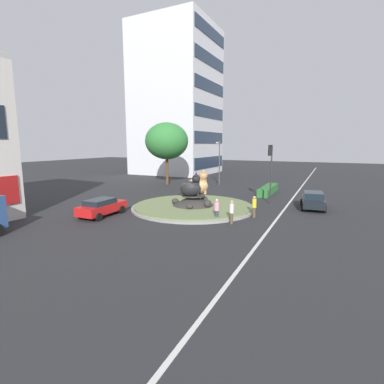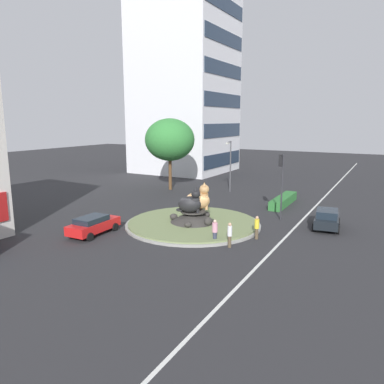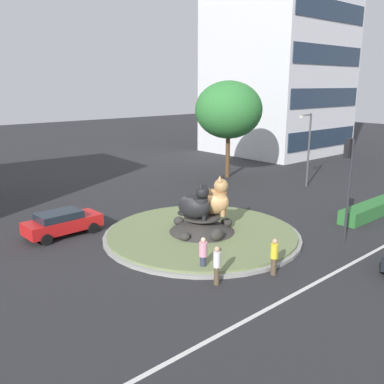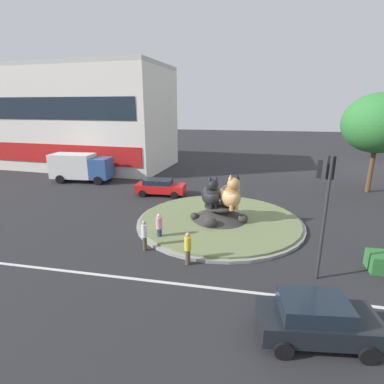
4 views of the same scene
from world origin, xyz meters
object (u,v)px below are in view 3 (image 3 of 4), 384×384
(pedestrian_pink_shirt, at_px, (203,254))
(pedestrian_yellow_shirt, at_px, (274,256))
(cat_statue_calico, at_px, (213,200))
(broadleaf_tree_behind_island, at_px, (229,110))
(cat_statue_black, at_px, (196,205))
(office_tower, at_px, (279,38))
(streetlight_arm, at_px, (308,145))
(pedestrian_white_shirt, at_px, (217,264))
(traffic_light_mast, at_px, (349,168))
(hatchback_near_shophouse, at_px, (62,222))

(pedestrian_pink_shirt, bearing_deg, pedestrian_yellow_shirt, 108.88)
(cat_statue_calico, bearing_deg, pedestrian_pink_shirt, -76.03)
(broadleaf_tree_behind_island, bearing_deg, pedestrian_yellow_shirt, -130.35)
(cat_statue_black, height_order, broadleaf_tree_behind_island, broadleaf_tree_behind_island)
(office_tower, height_order, pedestrian_pink_shirt, office_tower)
(streetlight_arm, bearing_deg, cat_statue_calico, 3.88)
(pedestrian_white_shirt, bearing_deg, streetlight_arm, -131.88)
(cat_statue_black, height_order, office_tower, office_tower)
(streetlight_arm, distance_m, pedestrian_yellow_shirt, 18.58)
(office_tower, bearing_deg, traffic_light_mast, -135.00)
(hatchback_near_shophouse, bearing_deg, broadleaf_tree_behind_island, 12.65)
(broadleaf_tree_behind_island, bearing_deg, streetlight_arm, -73.99)
(broadleaf_tree_behind_island, distance_m, pedestrian_white_shirt, 23.21)
(cat_statue_black, height_order, pedestrian_pink_shirt, cat_statue_black)
(streetlight_arm, bearing_deg, hatchback_near_shophouse, -15.73)
(streetlight_arm, relative_size, hatchback_near_shophouse, 1.41)
(broadleaf_tree_behind_island, height_order, pedestrian_white_shirt, broadleaf_tree_behind_island)
(cat_statue_calico, relative_size, streetlight_arm, 0.43)
(streetlight_arm, xyz_separation_m, pedestrian_white_shirt, (-18.69, -7.99, -2.71))
(traffic_light_mast, xyz_separation_m, hatchback_near_shophouse, (-11.23, 11.52, -3.46))
(pedestrian_yellow_shirt, distance_m, pedestrian_white_shirt, 2.89)
(cat_statue_black, bearing_deg, broadleaf_tree_behind_island, 104.43)
(traffic_light_mast, bearing_deg, cat_statue_black, 54.73)
(pedestrian_white_shirt, bearing_deg, cat_statue_black, -97.61)
(traffic_light_mast, xyz_separation_m, pedestrian_pink_shirt, (-8.46, 2.36, -3.34))
(pedestrian_yellow_shirt, bearing_deg, cat_statue_calico, -53.68)
(pedestrian_pink_shirt, height_order, pedestrian_yellow_shirt, pedestrian_yellow_shirt)
(streetlight_arm, bearing_deg, office_tower, -143.51)
(cat_statue_calico, bearing_deg, office_tower, 95.18)
(cat_statue_calico, xyz_separation_m, office_tower, (28.62, 17.76, 12.13))
(office_tower, xyz_separation_m, pedestrian_yellow_shirt, (-30.32, -23.55, -13.31))
(cat_statue_black, bearing_deg, pedestrian_pink_shirt, -60.76)
(traffic_light_mast, relative_size, broadleaf_tree_behind_island, 0.65)
(traffic_light_mast, distance_m, streetlight_arm, 13.32)
(cat_statue_calico, relative_size, hatchback_near_shophouse, 0.60)
(pedestrian_pink_shirt, height_order, pedestrian_white_shirt, pedestrian_white_shirt)
(hatchback_near_shophouse, bearing_deg, pedestrian_white_shirt, -79.08)
(office_tower, distance_m, hatchback_near_shophouse, 39.69)
(office_tower, bearing_deg, streetlight_arm, -133.90)
(streetlight_arm, height_order, pedestrian_yellow_shirt, streetlight_arm)
(pedestrian_yellow_shirt, xyz_separation_m, pedestrian_white_shirt, (-2.69, 1.04, 0.02))
(broadleaf_tree_behind_island, relative_size, streetlight_arm, 1.43)
(broadleaf_tree_behind_island, xyz_separation_m, hatchback_near_shophouse, (-18.93, -4.81, -5.55))
(office_tower, height_order, pedestrian_yellow_shirt, office_tower)
(pedestrian_pink_shirt, distance_m, hatchback_near_shophouse, 9.57)
(cat_statue_calico, height_order, hatchback_near_shophouse, cat_statue_calico)
(broadleaf_tree_behind_island, bearing_deg, office_tower, 23.66)
(traffic_light_mast, bearing_deg, broadleaf_tree_behind_island, -15.53)
(cat_statue_calico, distance_m, streetlight_arm, 14.74)
(hatchback_near_shophouse, bearing_deg, traffic_light_mast, -47.34)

